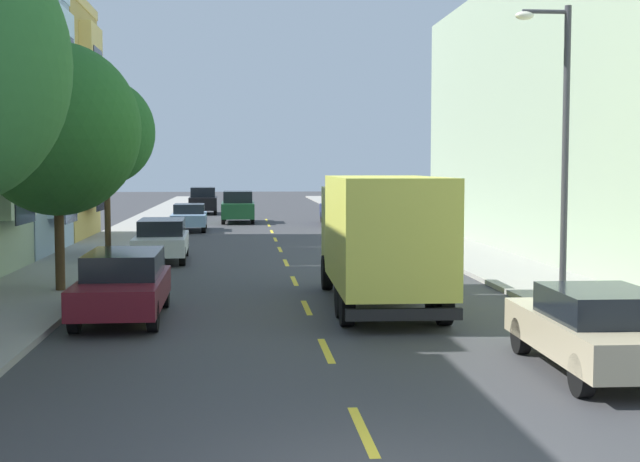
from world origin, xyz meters
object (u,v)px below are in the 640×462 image
at_px(parked_pickup_navy, 339,210).
at_px(parked_sedan_champagne, 596,329).
at_px(street_lamp, 560,133).
at_px(parked_sedan_sky, 189,217).
at_px(moving_forest_sedan, 238,207).
at_px(parked_wagon_burgundy, 123,283).
at_px(parked_suv_black, 203,200).
at_px(parked_wagon_white, 162,239).
at_px(street_tree_second, 57,129).
at_px(delivery_box_truck, 380,232).
at_px(street_tree_third, 106,132).

height_order(parked_pickup_navy, parked_sedan_champagne, parked_pickup_navy).
relative_size(street_lamp, parked_sedan_sky, 1.56).
height_order(street_lamp, moving_forest_sedan, street_lamp).
bearing_deg(parked_wagon_burgundy, parked_suv_black, 90.15).
height_order(parked_wagon_white, parked_suv_black, parked_suv_black).
xyz_separation_m(street_tree_second, parked_pickup_navy, (10.65, 28.18, -3.59)).
bearing_deg(street_tree_second, delivery_box_truck, -18.36).
xyz_separation_m(delivery_box_truck, parked_sedan_sky, (-6.16, 26.04, -1.09)).
bearing_deg(parked_wagon_white, parked_sedan_sky, 89.57).
xyz_separation_m(street_lamp, parked_sedan_sky, (-10.32, 26.82, -3.47)).
bearing_deg(street_tree_second, parked_sedan_sky, 85.02).
xyz_separation_m(street_tree_second, parked_sedan_champagne, (10.71, -9.83, -3.67)).
bearing_deg(street_tree_third, street_tree_second, -90.00).
height_order(street_tree_second, parked_suv_black, street_tree_second).
bearing_deg(parked_sedan_sky, parked_pickup_navy, 29.43).
bearing_deg(street_lamp, parked_sedan_sky, 111.04).
distance_m(parked_wagon_burgundy, parked_suv_black, 43.77).
bearing_deg(parked_suv_black, street_tree_third, -93.72).
bearing_deg(street_tree_third, parked_wagon_burgundy, -79.94).
xyz_separation_m(parked_sedan_sky, parked_pickup_navy, (8.61, 4.86, 0.08)).
height_order(parked_sedan_sky, parked_wagon_burgundy, parked_wagon_burgundy).
bearing_deg(parked_wagon_white, parked_pickup_navy, 66.14).
height_order(street_lamp, parked_suv_black, street_lamp).
distance_m(street_tree_second, parked_wagon_burgundy, 5.67).
xyz_separation_m(street_tree_second, parked_sedan_sky, (2.03, 23.32, -3.67)).
distance_m(street_tree_third, parked_sedan_sky, 15.54).
distance_m(street_tree_second, street_tree_third, 8.42).
distance_m(delivery_box_truck, parked_sedan_champagne, 7.62).
distance_m(parked_wagon_burgundy, moving_forest_sedan, 33.77).
height_order(parked_wagon_burgundy, moving_forest_sedan, moving_forest_sedan).
xyz_separation_m(parked_sedan_sky, parked_sedan_champagne, (8.67, -33.15, 0.00)).
xyz_separation_m(street_tree_second, parked_suv_black, (2.05, 39.97, -3.43)).
height_order(street_lamp, parked_wagon_burgundy, street_lamp).
height_order(parked_sedan_sky, moving_forest_sedan, moving_forest_sedan).
bearing_deg(street_tree_third, parked_sedan_champagne, -59.59).
height_order(street_tree_third, moving_forest_sedan, street_tree_third).
height_order(street_tree_second, parked_sedan_champagne, street_tree_second).
bearing_deg(parked_wagon_white, street_lamp, -48.91).
xyz_separation_m(street_lamp, parked_suv_black, (-10.30, 43.48, -3.23)).
bearing_deg(street_tree_second, street_lamp, -15.83).
height_order(street_tree_second, parked_wagon_burgundy, street_tree_second).
bearing_deg(parked_pickup_navy, street_tree_second, -110.70).
height_order(delivery_box_truck, parked_wagon_burgundy, delivery_box_truck).
distance_m(parked_suv_black, moving_forest_sedan, 10.40).
bearing_deg(parked_sedan_sky, street_tree_third, -97.77).
bearing_deg(parked_pickup_navy, parked_wagon_white, -113.86).
height_order(parked_wagon_white, parked_sedan_sky, parked_wagon_white).
distance_m(parked_wagon_white, moving_forest_sedan, 21.60).
xyz_separation_m(street_tree_third, parked_wagon_burgundy, (2.16, -12.21, -3.85)).
bearing_deg(parked_sedan_sky, street_tree_second, -94.98).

